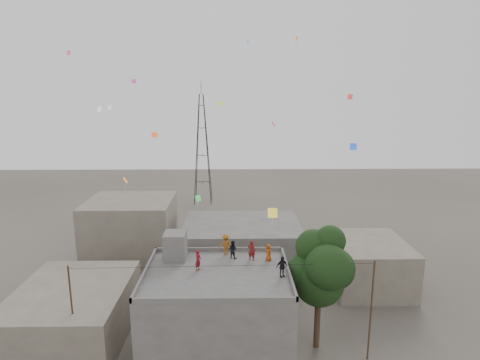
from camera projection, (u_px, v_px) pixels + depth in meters
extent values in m
plane|color=#46413A|center=(218.00, 351.00, 28.89)|extent=(140.00, 140.00, 0.00)
cube|color=#524F4D|center=(218.00, 314.00, 28.24)|extent=(10.00, 8.00, 6.00)
cube|color=#514F4C|center=(217.00, 274.00, 27.59)|extent=(10.00, 8.00, 0.10)
cube|color=#524F4D|center=(219.00, 249.00, 31.38)|extent=(10.00, 0.15, 0.30)
cube|color=#524F4D|center=(214.00, 300.00, 23.71)|extent=(10.00, 0.15, 0.30)
cube|color=#524F4D|center=(288.00, 271.00, 27.62)|extent=(0.15, 8.00, 0.30)
cube|color=#524F4D|center=(145.00, 272.00, 27.47)|extent=(0.15, 8.00, 0.30)
cube|color=#524F4D|center=(175.00, 246.00, 29.85)|extent=(1.60, 1.80, 2.00)
cube|color=#62594D|center=(73.00, 313.00, 30.24)|extent=(8.00, 10.00, 4.00)
cube|color=#524F4D|center=(242.00, 246.00, 42.05)|extent=(12.00, 9.00, 5.00)
cube|color=#62594D|center=(131.00, 231.00, 43.61)|extent=(9.00, 8.00, 7.00)
cube|color=#62594D|center=(368.00, 264.00, 38.39)|extent=(7.00, 8.00, 4.40)
cylinder|color=black|center=(317.00, 322.00, 29.06)|extent=(0.44, 0.44, 4.00)
cylinder|color=black|center=(320.00, 301.00, 28.81)|extent=(0.64, 0.91, 2.14)
sphere|color=black|center=(319.00, 281.00, 28.37)|extent=(3.60, 3.60, 3.60)
sphere|color=black|center=(334.00, 269.00, 28.51)|extent=(3.00, 3.00, 3.00)
sphere|color=black|center=(305.00, 273.00, 28.76)|extent=(2.80, 2.80, 2.80)
sphere|color=black|center=(328.00, 267.00, 27.29)|extent=(3.20, 3.20, 3.20)
sphere|color=black|center=(314.00, 247.00, 28.77)|extent=(2.60, 2.60, 2.60)
sphere|color=black|center=(330.00, 241.00, 28.37)|extent=(2.20, 2.20, 2.20)
cylinder|color=black|center=(73.00, 318.00, 26.48)|extent=(0.12, 0.12, 7.40)
cylinder|color=black|center=(371.00, 311.00, 27.28)|extent=(0.12, 0.12, 7.40)
cylinder|color=black|center=(224.00, 266.00, 26.13)|extent=(20.00, 0.52, 0.02)
cylinder|color=black|center=(197.00, 151.00, 65.12)|extent=(1.27, 1.27, 18.01)
cylinder|color=black|center=(207.00, 151.00, 65.14)|extent=(1.27, 1.27, 18.01)
cylinder|color=black|center=(208.00, 149.00, 66.80)|extent=(1.27, 1.27, 18.01)
cylinder|color=black|center=(198.00, 149.00, 66.78)|extent=(1.27, 1.27, 18.01)
cube|color=black|center=(203.00, 182.00, 67.12)|extent=(2.36, 0.08, 0.08)
cube|color=black|center=(203.00, 182.00, 67.12)|extent=(0.08, 2.36, 0.08)
cube|color=black|center=(202.00, 155.00, 66.15)|extent=(1.81, 0.08, 0.08)
cube|color=black|center=(202.00, 155.00, 66.15)|extent=(0.08, 1.81, 0.08)
cube|color=black|center=(202.00, 128.00, 65.19)|extent=(1.26, 0.08, 0.08)
cube|color=black|center=(202.00, 128.00, 65.19)|extent=(0.08, 1.26, 0.08)
cube|color=black|center=(201.00, 105.00, 64.42)|extent=(0.82, 0.08, 0.08)
cube|color=black|center=(201.00, 105.00, 64.42)|extent=(0.08, 0.82, 0.08)
cylinder|color=black|center=(201.00, 88.00, 63.81)|extent=(0.08, 0.08, 2.00)
imported|color=maroon|center=(252.00, 251.00, 29.52)|extent=(0.66, 0.55, 1.54)
imported|color=#A34312|center=(268.00, 252.00, 29.53)|extent=(0.70, 0.73, 1.27)
imported|color=black|center=(233.00, 249.00, 29.94)|extent=(0.83, 0.77, 1.37)
imported|color=black|center=(282.00, 267.00, 26.89)|extent=(0.92, 0.66, 1.46)
imported|color=#9B5211|center=(226.00, 244.00, 30.62)|extent=(1.14, 0.80, 1.62)
imported|color=maroon|center=(198.00, 260.00, 27.89)|extent=(0.54, 0.65, 1.51)
plane|color=orange|center=(125.00, 180.00, 33.72)|extent=(0.29, 0.51, 0.43)
plane|color=#FA27A4|center=(273.00, 124.00, 33.20)|extent=(0.33, 0.56, 0.47)
plane|color=#FFFB27|center=(221.00, 103.00, 38.12)|extent=(0.38, 0.24, 0.29)
plane|color=blue|center=(353.00, 147.00, 29.46)|extent=(0.47, 0.22, 0.49)
plane|color=white|center=(99.00, 109.00, 33.68)|extent=(0.45, 0.35, 0.42)
plane|color=orange|center=(297.00, 39.00, 36.05)|extent=(0.34, 0.43, 0.38)
plane|color=green|center=(198.00, 198.00, 29.76)|extent=(0.45, 0.44, 0.43)
plane|color=#E83638|center=(350.00, 97.00, 33.13)|extent=(0.45, 0.16, 0.43)
plane|color=#FF5C1A|center=(154.00, 135.00, 28.55)|extent=(0.46, 0.34, 0.33)
plane|color=#5078F0|center=(248.00, 41.00, 37.82)|extent=(0.14, 0.35, 0.36)
plane|color=#E648AB|center=(134.00, 81.00, 31.69)|extent=(0.40, 0.30, 0.30)
plane|color=yellow|center=(273.00, 213.00, 26.40)|extent=(0.65, 0.25, 0.60)
plane|color=#E54891|center=(69.00, 53.00, 29.57)|extent=(0.20, 0.36, 0.34)
plane|color=white|center=(110.00, 107.00, 37.72)|extent=(0.48, 0.39, 0.40)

